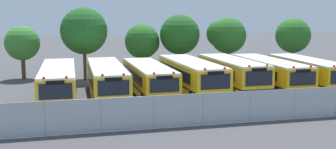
{
  "coord_description": "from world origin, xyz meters",
  "views": [
    {
      "loc": [
        -9.79,
        -31.27,
        6.47
      ],
      "look_at": [
        -1.83,
        0.0,
        1.6
      ],
      "focal_mm": 45.88,
      "sensor_mm": 36.0,
      "label": 1
    }
  ],
  "objects": [
    {
      "name": "tree_1",
      "position": [
        -7.57,
        8.81,
        4.63
      ],
      "size": [
        4.31,
        4.31,
        6.72
      ],
      "color": "#4C3823",
      "rests_on": "ground_plane"
    },
    {
      "name": "school_bus_1",
      "position": [
        -6.48,
        0.1,
        1.37
      ],
      "size": [
        2.7,
        10.96,
        2.6
      ],
      "rotation": [
        0.0,
        0.0,
        3.11
      ],
      "color": "yellow",
      "rests_on": "ground_plane"
    },
    {
      "name": "tree_4",
      "position": [
        7.08,
        10.62,
        3.88
      ],
      "size": [
        4.07,
        3.78,
        5.73
      ],
      "color": "#4C3823",
      "rests_on": "ground_plane"
    },
    {
      "name": "tree_5",
      "position": [
        13.88,
        8.67,
        3.89
      ],
      "size": [
        3.61,
        3.61,
        5.65
      ],
      "color": "#4C3823",
      "rests_on": "ground_plane"
    },
    {
      "name": "tree_3",
      "position": [
        2.14,
        10.19,
        4.05
      ],
      "size": [
        4.02,
        4.0,
        6.02
      ],
      "color": "#4C3823",
      "rests_on": "ground_plane"
    },
    {
      "name": "school_bus_5",
      "position": [
        6.6,
        -0.03,
        1.38
      ],
      "size": [
        2.56,
        10.2,
        2.62
      ],
      "rotation": [
        0.0,
        0.0,
        3.14
      ],
      "color": "yellow",
      "rests_on": "ground_plane"
    },
    {
      "name": "school_bus_4",
      "position": [
        3.35,
        -0.12,
        1.45
      ],
      "size": [
        2.65,
        9.37,
        2.77
      ],
      "rotation": [
        0.0,
        0.0,
        3.16
      ],
      "color": "yellow",
      "rests_on": "ground_plane"
    },
    {
      "name": "ground_plane",
      "position": [
        0.0,
        0.0,
        0.0
      ],
      "size": [
        160.0,
        160.0,
        0.0
      ],
      "primitive_type": "plane",
      "color": "#424244"
    },
    {
      "name": "chainlink_fence",
      "position": [
        -0.63,
        -8.95,
        0.97
      ],
      "size": [
        25.83,
        0.07,
        1.87
      ],
      "color": "#9EA0A3",
      "rests_on": "ground_plane"
    },
    {
      "name": "school_bus_2",
      "position": [
        -3.32,
        0.06,
        1.33
      ],
      "size": [
        2.51,
        10.01,
        2.52
      ],
      "rotation": [
        0.0,
        0.0,
        3.15
      ],
      "color": "yellow",
      "rests_on": "ground_plane"
    },
    {
      "name": "tree_0",
      "position": [
        -13.17,
        10.84,
        3.48
      ],
      "size": [
        3.25,
        3.25,
        5.03
      ],
      "color": "#4C3823",
      "rests_on": "ground_plane"
    },
    {
      "name": "school_bus_0",
      "position": [
        -9.95,
        -0.01,
        1.36
      ],
      "size": [
        2.7,
        11.24,
        2.58
      ],
      "rotation": [
        0.0,
        0.0,
        3.12
      ],
      "color": "yellow",
      "rests_on": "ground_plane"
    },
    {
      "name": "school_bus_6",
      "position": [
        9.94,
        -0.24,
        1.37
      ],
      "size": [
        2.65,
        9.8,
        2.6
      ],
      "rotation": [
        0.0,
        0.0,
        3.12
      ],
      "color": "yellow",
      "rests_on": "ground_plane"
    },
    {
      "name": "school_bus_3",
      "position": [
        -0.01,
        -0.02,
        1.43
      ],
      "size": [
        2.82,
        10.4,
        2.72
      ],
      "rotation": [
        0.0,
        0.0,
        3.17
      ],
      "color": "yellow",
      "rests_on": "ground_plane"
    },
    {
      "name": "tree_2",
      "position": [
        -1.52,
        11.24,
        3.28
      ],
      "size": [
        3.51,
        3.51,
        5.08
      ],
      "color": "#4C3823",
      "rests_on": "ground_plane"
    }
  ]
}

